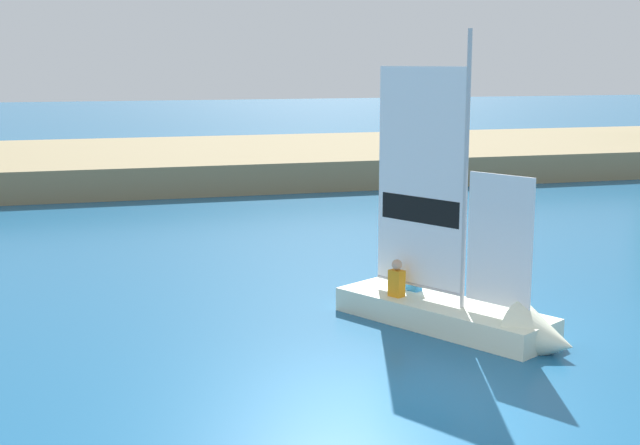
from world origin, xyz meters
TOP-DOWN VIEW (x-y plane):
  - ground_plane at (0.00, 0.00)m, footprint 200.00×200.00m
  - shore_bank at (0.00, 26.55)m, footprint 80.00×12.74m
  - sailboat at (2.50, 2.76)m, footprint 3.46×4.86m

SIDE VIEW (x-z plane):
  - ground_plane at x=0.00m, z-range 0.00..0.00m
  - sailboat at x=2.50m, z-range -2.47..3.36m
  - shore_bank at x=0.00m, z-range 0.00..1.16m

